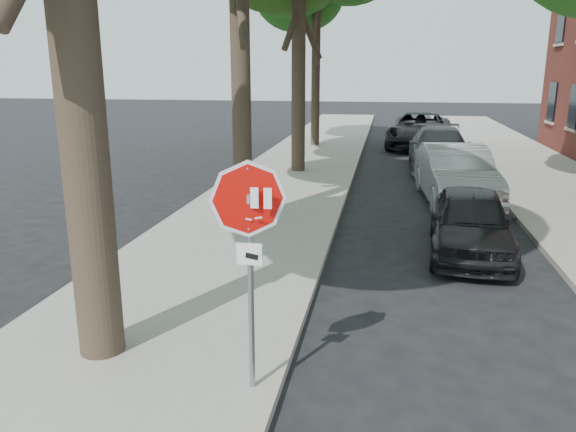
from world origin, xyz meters
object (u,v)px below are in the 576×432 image
Objects in this scene: car_a at (471,222)px; car_b at (456,174)px; stop_sign at (249,233)px; car_d at (419,130)px; car_c at (439,149)px.

car_b reaches higher than car_a.
car_d is at bearing 82.48° from stop_sign.
car_d reaches higher than car_b.
stop_sign reaches higher than car_d.
car_c is (0.19, 9.96, 0.10)m from car_a.
car_a is 0.74× the size of car_c.
car_a is at bearing 61.67° from stop_sign.
car_a is at bearing -82.41° from car_d.
stop_sign is 16.10m from car_c.
car_b is (0.19, 4.63, 0.13)m from car_a.
car_c reaches higher than car_a.
car_c is (3.30, 15.72, -1.18)m from stop_sign.
car_d is (-0.43, 6.03, 0.06)m from car_c.
stop_sign is 6.67m from car_a.
stop_sign is 0.44× the size of car_d.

